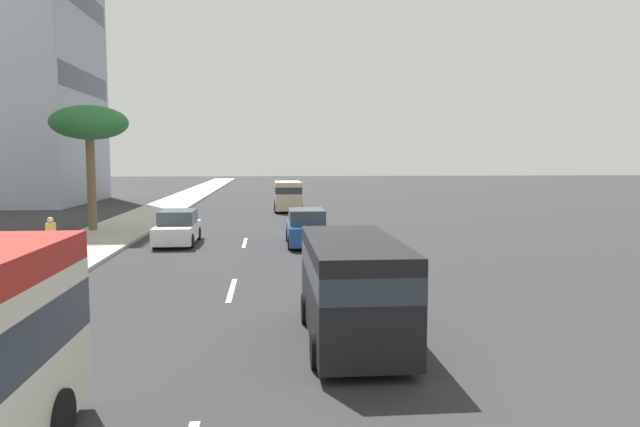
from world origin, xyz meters
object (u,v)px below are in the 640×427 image
van_lead (352,283)px  pedestrian_near_lamp (51,237)px  van_third (288,194)px  car_fifth (306,228)px  car_fourth (178,228)px  palm_tree (89,125)px

van_lead → pedestrian_near_lamp: bearing=44.7°
van_third → van_lead: bearing=-179.4°
van_third → car_fifth: van_third is taller
car_fourth → car_fifth: (-1.01, -5.98, 0.05)m
van_lead → pedestrian_near_lamp: 13.99m
car_fifth → car_fourth: bearing=80.4°
car_fourth → pedestrian_near_lamp: pedestrian_near_lamp is taller
car_fourth → palm_tree: (4.63, 5.20, 5.04)m
pedestrian_near_lamp → palm_tree: palm_tree is taller
palm_tree → car_fifth: bearing=-116.8°
pedestrian_near_lamp → palm_tree: (10.14, 1.42, 4.69)m
van_lead → car_fourth: size_ratio=1.20×
van_third → car_fourth: bearing=161.1°
car_fourth → pedestrian_near_lamp: bearing=-34.4°
van_lead → van_third: van_lead is taller
palm_tree → pedestrian_near_lamp: bearing=-172.0°
car_fifth → palm_tree: bearing=63.2°
van_third → palm_tree: bearing=137.8°
palm_tree → car_fourth: bearing=-131.6°
van_lead → car_fourth: van_lead is taller
car_fifth → pedestrian_near_lamp: size_ratio=2.54×
van_third → car_fourth: (-16.67, 5.71, -0.55)m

